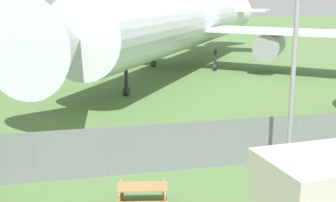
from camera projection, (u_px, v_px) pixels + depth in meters
name	position (u px, v px, depth m)	size (l,w,h in m)	color
perimeter_fence	(173.00, 147.00, 17.47)	(56.07, 0.07, 1.87)	gray
airplane	(180.00, 22.00, 39.41)	(30.00, 37.84, 13.80)	white
picnic_bench_near_cabin	(143.00, 195.00, 14.45)	(1.80, 1.67, 0.76)	#A37A47
light_mast	(295.00, 43.00, 15.15)	(0.44, 0.44, 8.16)	#99999E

